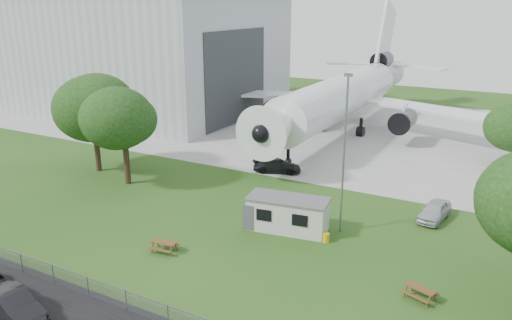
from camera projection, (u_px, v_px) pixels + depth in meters
The scene contains 14 objects.
ground at pixel (206, 240), 36.95m from camera, with size 160.00×160.00×0.00m, color #3A6422.
concrete_apron at pixel (361, 130), 68.72m from camera, with size 120.00×46.00×0.03m, color #B7B7B2.
hangar at pixel (136, 50), 81.60m from camera, with size 43.00×31.00×18.55m.
airliner at pixel (344, 94), 66.26m from camera, with size 46.36×47.73×17.69m.
site_cabin at pixel (288, 214), 38.30m from camera, with size 6.92×3.59×2.62m.
picnic_west at pixel (164, 251), 35.27m from camera, with size 1.80×1.50×0.76m, color brown, non-canonical shape.
picnic_east at pixel (419, 299), 29.63m from camera, with size 1.80×1.50×0.76m, color brown, non-canonical shape.
fence at pixel (114, 305), 29.00m from camera, with size 58.00×0.04×1.30m, color gray.
lamp_mast at pixel (344, 157), 36.57m from camera, with size 0.16×0.16×12.00m, color slate.
tree_west_big at pixel (93, 108), 50.29m from camera, with size 8.16×8.16×10.77m.
tree_west_small at pixel (123, 120), 46.68m from camera, with size 6.93×6.93×9.78m.
car_centre_sedan at pixel (14, 305), 27.65m from camera, with size 1.64×4.70×1.55m, color black.
car_ne_hatch at pixel (434, 211), 40.25m from camera, with size 1.75×4.36×1.49m, color #B7BABF.
car_apron_van at pixel (277, 166), 51.53m from camera, with size 2.00×4.92×1.43m, color black.
Camera 1 is at (19.31, -27.54, 16.82)m, focal length 35.00 mm.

